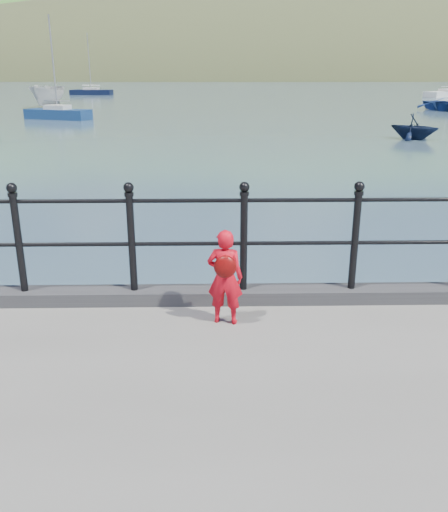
{
  "coord_description": "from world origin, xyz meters",
  "views": [
    {
      "loc": [
        0.28,
        -5.68,
        3.45
      ],
      "look_at": [
        0.39,
        -0.2,
        1.55
      ],
      "focal_mm": 38.0,
      "sensor_mm": 36.0,
      "label": 1
    }
  ],
  "objects_px": {
    "sailboat_left": "(91,92)",
    "sailboat_port": "(58,114)",
    "railing": "(188,230)",
    "launch_white": "(48,96)",
    "launch_navy": "(414,127)",
    "child": "(225,276)"
  },
  "relations": [
    {
      "from": "sailboat_left",
      "to": "sailboat_port",
      "type": "height_order",
      "value": "sailboat_left"
    },
    {
      "from": "railing",
      "to": "launch_white",
      "type": "bearing_deg",
      "value": 107.65
    },
    {
      "from": "railing",
      "to": "sailboat_left",
      "type": "height_order",
      "value": "sailboat_left"
    },
    {
      "from": "launch_navy",
      "to": "sailboat_port",
      "type": "bearing_deg",
      "value": 101.66
    },
    {
      "from": "child",
      "to": "sailboat_port",
      "type": "height_order",
      "value": "sailboat_port"
    },
    {
      "from": "railing",
      "to": "launch_navy",
      "type": "bearing_deg",
      "value": 64.88
    },
    {
      "from": "launch_navy",
      "to": "sailboat_left",
      "type": "relative_size",
      "value": 0.3
    },
    {
      "from": "railing",
      "to": "child",
      "type": "relative_size",
      "value": 18.46
    },
    {
      "from": "launch_white",
      "to": "child",
      "type": "bearing_deg",
      "value": -62.84
    },
    {
      "from": "launch_white",
      "to": "launch_navy",
      "type": "xyz_separation_m",
      "value": [
        25.69,
        -24.83,
        -0.39
      ]
    },
    {
      "from": "launch_white",
      "to": "launch_navy",
      "type": "bearing_deg",
      "value": -34.75
    },
    {
      "from": "child",
      "to": "launch_white",
      "type": "relative_size",
      "value": 0.18
    },
    {
      "from": "child",
      "to": "launch_white",
      "type": "height_order",
      "value": "launch_white"
    },
    {
      "from": "child",
      "to": "sailboat_left",
      "type": "height_order",
      "value": "sailboat_left"
    },
    {
      "from": "railing",
      "to": "sailboat_left",
      "type": "xyz_separation_m",
      "value": [
        -16.54,
        73.19,
        -1.49
      ]
    },
    {
      "from": "railing",
      "to": "child",
      "type": "bearing_deg",
      "value": -53.78
    },
    {
      "from": "launch_white",
      "to": "sailboat_left",
      "type": "height_order",
      "value": "sailboat_left"
    },
    {
      "from": "launch_navy",
      "to": "child",
      "type": "bearing_deg",
      "value": -162.56
    },
    {
      "from": "child",
      "to": "sailboat_port",
      "type": "bearing_deg",
      "value": -61.83
    },
    {
      "from": "launch_white",
      "to": "sailboat_port",
      "type": "distance_m",
      "value": 13.36
    },
    {
      "from": "railing",
      "to": "sailboat_port",
      "type": "relative_size",
      "value": 2.53
    },
    {
      "from": "sailboat_port",
      "to": "sailboat_left",
      "type": "bearing_deg",
      "value": 119.1
    }
  ]
}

